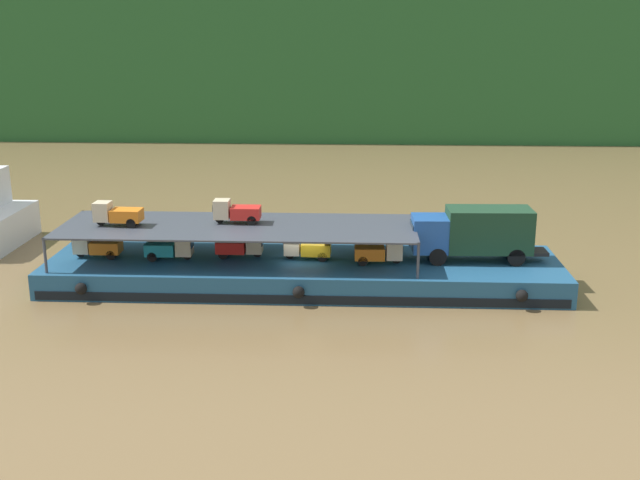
% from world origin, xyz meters
% --- Properties ---
extents(ground_plane, '(400.00, 400.00, 0.00)m').
position_xyz_m(ground_plane, '(0.00, 0.00, 0.00)').
color(ground_plane, brown).
extents(cargo_barge, '(29.77, 7.85, 1.50)m').
position_xyz_m(cargo_barge, '(0.00, -0.02, 0.75)').
color(cargo_barge, navy).
rests_on(cargo_barge, ground).
extents(covered_lorry, '(7.90, 2.47, 3.10)m').
position_xyz_m(covered_lorry, '(9.90, 0.32, 3.19)').
color(covered_lorry, '#1E4C99').
rests_on(covered_lorry, cargo_barge).
extents(cargo_rack, '(20.57, 6.53, 2.00)m').
position_xyz_m(cargo_rack, '(-3.80, 0.00, 3.44)').
color(cargo_rack, '#383D47').
rests_on(cargo_rack, cargo_barge).
extents(mini_truck_lower_stern, '(2.76, 1.23, 1.38)m').
position_xyz_m(mini_truck_lower_stern, '(-12.18, -0.06, 2.19)').
color(mini_truck_lower_stern, orange).
rests_on(mini_truck_lower_stern, cargo_barge).
extents(mini_truck_lower_aft, '(2.75, 1.21, 1.38)m').
position_xyz_m(mini_truck_lower_aft, '(-7.75, -0.29, 2.19)').
color(mini_truck_lower_aft, teal).
rests_on(mini_truck_lower_aft, cargo_barge).
extents(mini_truck_lower_mid, '(2.74, 1.20, 1.38)m').
position_xyz_m(mini_truck_lower_mid, '(-3.73, 0.41, 2.19)').
color(mini_truck_lower_mid, red).
rests_on(mini_truck_lower_mid, cargo_barge).
extents(mini_truck_lower_fore, '(2.76, 1.24, 1.38)m').
position_xyz_m(mini_truck_lower_fore, '(0.18, 0.17, 2.19)').
color(mini_truck_lower_fore, gold).
rests_on(mini_truck_lower_fore, cargo_barge).
extents(mini_truck_lower_bow, '(2.77, 1.26, 1.38)m').
position_xyz_m(mini_truck_lower_bow, '(4.40, -0.50, 2.19)').
color(mini_truck_lower_bow, orange).
rests_on(mini_truck_lower_bow, cargo_barge).
extents(mini_truck_upper_stern, '(2.77, 1.25, 1.38)m').
position_xyz_m(mini_truck_upper_stern, '(-10.74, -0.30, 4.19)').
color(mini_truck_upper_stern, orange).
rests_on(mini_truck_upper_stern, cargo_rack).
extents(mini_truck_upper_mid, '(2.75, 1.21, 1.38)m').
position_xyz_m(mini_truck_upper_mid, '(-3.97, 0.63, 4.19)').
color(mini_truck_upper_mid, red).
rests_on(mini_truck_upper_mid, cargo_rack).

